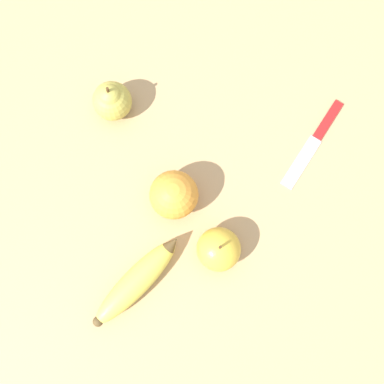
# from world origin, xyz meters

# --- Properties ---
(ground_plane) EXTENTS (3.00, 3.00, 0.00)m
(ground_plane) POSITION_xyz_m (0.00, 0.00, 0.00)
(ground_plane) COLOR tan
(banana) EXTENTS (0.18, 0.12, 0.04)m
(banana) POSITION_xyz_m (-0.18, 0.06, 0.02)
(banana) COLOR #DBCC4C
(banana) RESTS_ON ground_plane
(orange) EXTENTS (0.08, 0.08, 0.08)m
(orange) POSITION_xyz_m (-0.03, 0.04, 0.04)
(orange) COLOR orange
(orange) RESTS_ON ground_plane
(pear) EXTENTS (0.07, 0.07, 0.09)m
(pear) POSITION_xyz_m (0.10, 0.19, 0.04)
(pear) COLOR #B7AD47
(pear) RESTS_ON ground_plane
(apple) EXTENTS (0.07, 0.07, 0.08)m
(apple) POSITION_xyz_m (-0.09, -0.05, 0.03)
(apple) COLOR gold
(apple) RESTS_ON ground_plane
(paring_knife) EXTENTS (0.18, 0.07, 0.01)m
(paring_knife) POSITION_xyz_m (0.14, -0.16, 0.00)
(paring_knife) COLOR silver
(paring_knife) RESTS_ON ground_plane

